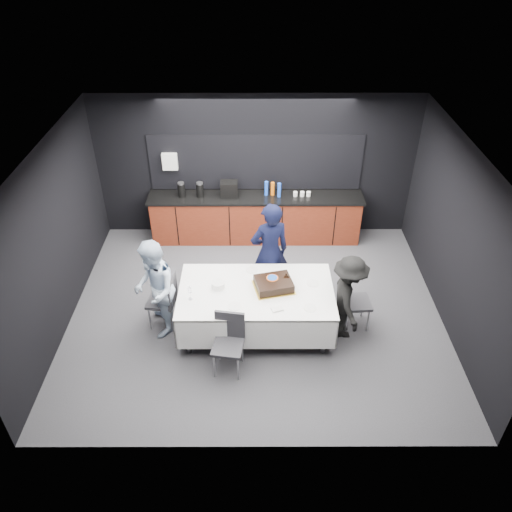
{
  "coord_description": "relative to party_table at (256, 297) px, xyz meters",
  "views": [
    {
      "loc": [
        -0.01,
        -6.14,
        5.54
      ],
      "look_at": [
        0.0,
        0.1,
        1.05
      ],
      "focal_mm": 35.0,
      "sensor_mm": 36.0,
      "label": 1
    }
  ],
  "objects": [
    {
      "name": "loose_plate_near",
      "position": [
        -0.31,
        -0.37,
        0.14
      ],
      "size": [
        0.2,
        0.2,
        0.01
      ],
      "primitive_type": "cylinder",
      "color": "white",
      "rests_on": "party_table"
    },
    {
      "name": "party_table",
      "position": [
        0.0,
        0.0,
        0.0
      ],
      "size": [
        2.32,
        1.32,
        0.78
      ],
      "color": "#99999E",
      "rests_on": "ground"
    },
    {
      "name": "loose_plate_right_a",
      "position": [
        0.87,
        0.16,
        0.14
      ],
      "size": [
        0.19,
        0.19,
        0.01
      ],
      "primitive_type": "cylinder",
      "color": "white",
      "rests_on": "party_table"
    },
    {
      "name": "chair_near",
      "position": [
        -0.38,
        -0.76,
        -0.11
      ],
      "size": [
        0.48,
        0.48,
        0.92
      ],
      "color": "#2E2E33",
      "rests_on": "ground"
    },
    {
      "name": "kitchenette",
      "position": [
        -0.02,
        2.62,
        -0.1
      ],
      "size": [
        4.1,
        0.64,
        2.05
      ],
      "color": "#5A1D0E",
      "rests_on": "ground"
    },
    {
      "name": "chair_left",
      "position": [
        -1.39,
        0.13,
        -0.11
      ],
      "size": [
        0.47,
        0.47,
        0.92
      ],
      "color": "#2E2E33",
      "rests_on": "ground"
    },
    {
      "name": "person_right",
      "position": [
        1.37,
        -0.09,
        0.07
      ],
      "size": [
        0.57,
        0.94,
        1.42
      ],
      "primitive_type": "imported",
      "rotation": [
        0.0,
        0.0,
        1.62
      ],
      "color": "black",
      "rests_on": "ground"
    },
    {
      "name": "loose_plate_right_b",
      "position": [
        0.77,
        -0.4,
        0.14
      ],
      "size": [
        0.19,
        0.19,
        0.01
      ],
      "primitive_type": "cylinder",
      "color": "white",
      "rests_on": "party_table"
    },
    {
      "name": "room_shell",
      "position": [
        0.0,
        0.4,
        1.22
      ],
      "size": [
        6.04,
        5.04,
        2.82
      ],
      "color": "white",
      "rests_on": "ground"
    },
    {
      "name": "loose_plate_far",
      "position": [
        -0.07,
        0.49,
        0.14
      ],
      "size": [
        0.19,
        0.19,
        0.01
      ],
      "primitive_type": "cylinder",
      "color": "white",
      "rests_on": "party_table"
    },
    {
      "name": "person_left",
      "position": [
        -1.51,
        -0.01,
        0.17
      ],
      "size": [
        0.76,
        0.89,
        1.62
      ],
      "primitive_type": "imported",
      "rotation": [
        0.0,
        0.0,
        -1.37
      ],
      "color": "silver",
      "rests_on": "ground"
    },
    {
      "name": "person_center",
      "position": [
        0.22,
        0.82,
        0.25
      ],
      "size": [
        0.75,
        0.61,
        1.78
      ],
      "primitive_type": "imported",
      "rotation": [
        0.0,
        0.0,
        3.46
      ],
      "color": "black",
      "rests_on": "ground"
    },
    {
      "name": "fork_pile",
      "position": [
        0.3,
        -0.44,
        0.15
      ],
      "size": [
        0.19,
        0.15,
        0.03
      ],
      "primitive_type": "cube",
      "rotation": [
        0.0,
        0.0,
        0.33
      ],
      "color": "white",
      "rests_on": "party_table"
    },
    {
      "name": "champagne_flute",
      "position": [
        -0.96,
        -0.2,
        0.3
      ],
      "size": [
        0.06,
        0.06,
        0.22
      ],
      "color": "white",
      "rests_on": "party_table"
    },
    {
      "name": "ground",
      "position": [
        0.0,
        0.4,
        -0.64
      ],
      "size": [
        6.0,
        6.0,
        0.0
      ],
      "primitive_type": "plane",
      "color": "#424348",
      "rests_on": "ground"
    },
    {
      "name": "plate_stack",
      "position": [
        -0.57,
        0.06,
        0.19
      ],
      "size": [
        0.2,
        0.2,
        0.1
      ],
      "primitive_type": "cylinder",
      "color": "white",
      "rests_on": "party_table"
    },
    {
      "name": "cake_assembly",
      "position": [
        0.26,
        0.06,
        0.21
      ],
      "size": [
        0.67,
        0.59,
        0.18
      ],
      "color": "yellow",
      "rests_on": "party_table"
    },
    {
      "name": "chair_right",
      "position": [
        1.48,
        0.09,
        -0.11
      ],
      "size": [
        0.45,
        0.45,
        0.92
      ],
      "color": "#2E2E33",
      "rests_on": "ground"
    }
  ]
}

